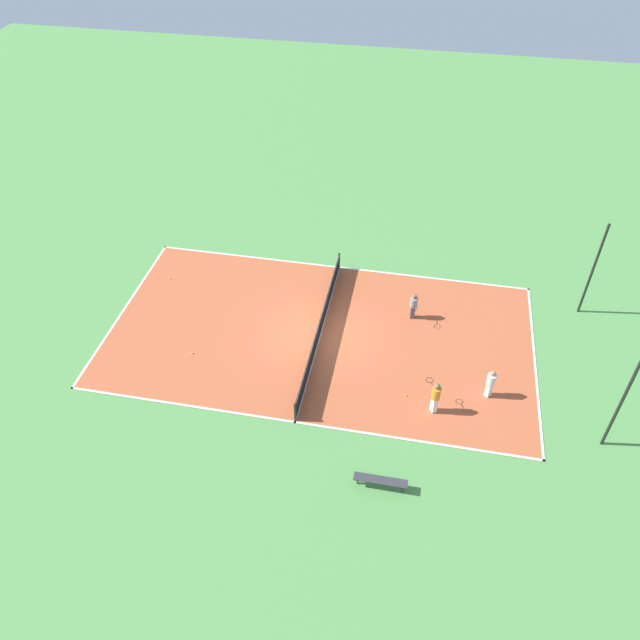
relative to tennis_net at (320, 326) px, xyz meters
name	(u,v)px	position (x,y,z in m)	size (l,w,h in m)	color
ground_plane	(320,335)	(0.00, 0.00, -0.51)	(80.00, 80.00, 0.00)	#518E47
court_surface	(320,334)	(0.00, 0.00, -0.50)	(10.60, 19.34, 0.02)	#B75633
tennis_net	(320,326)	(0.00, 0.00, 0.00)	(10.40, 0.10, 0.96)	black
bench	(381,481)	(7.57, 3.69, -0.12)	(0.36, 1.95, 0.45)	#333338
player_far_white	(491,382)	(2.34, 7.55, 0.31)	(0.51, 0.51, 1.43)	white
player_center_orange	(436,396)	(3.60, 5.37, 0.42)	(0.97, 0.76, 1.59)	white
player_baseline_gray	(414,305)	(-2.00, 4.07, 0.28)	(0.96, 0.41, 1.37)	#4C4C51
tennis_ball_right_alley	(406,395)	(3.01, 4.23, -0.45)	(0.07, 0.07, 0.07)	#CCE033
tennis_ball_left_sideline	(192,353)	(2.33, -5.34, -0.45)	(0.07, 0.07, 0.07)	#CCE033
tennis_ball_midcourt	(169,278)	(-2.61, -8.34, -0.45)	(0.07, 0.07, 0.07)	#CCE033
fence_post_back_left	(593,270)	(-4.00, 11.87, 1.96)	(0.12, 0.12, 4.93)	black
fence_post_back_right	(622,401)	(4.00, 11.87, 1.96)	(0.12, 0.12, 4.93)	black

